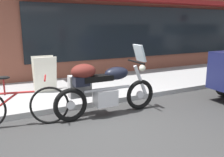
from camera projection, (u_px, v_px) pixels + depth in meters
The scene contains 4 objects.
ground_plane at pixel (112, 130), 4.17m from camera, with size 80.00×80.00×0.00m, color #363636.
touring_motorcycle at pixel (101, 86), 4.72m from camera, with size 2.20×0.68×1.40m.
parked_bicycle at pixel (18, 106), 4.22m from camera, with size 1.76×0.57×0.94m.
sandwich_board_sign at pixel (45, 74), 6.05m from camera, with size 0.55×0.41×0.91m.
Camera 1 is at (-1.76, -3.45, 1.79)m, focal length 38.22 mm.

